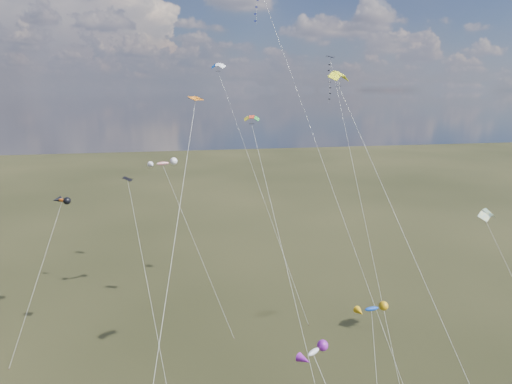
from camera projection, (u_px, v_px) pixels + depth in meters
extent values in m
cube|color=black|center=(330.00, 57.00, 58.51)|extent=(1.34, 1.35, 0.32)
cylinder|color=silver|center=(361.00, 204.00, 50.81)|extent=(0.29, 23.64, 33.23)
cylinder|color=silver|center=(328.00, 176.00, 45.25)|extent=(9.79, 23.44, 41.34)
cube|color=black|center=(128.00, 179.00, 49.56)|extent=(1.12, 1.16, 0.39)
cylinder|color=silver|center=(148.00, 286.00, 45.83)|extent=(3.70, 13.02, 19.62)
cube|color=orange|center=(196.00, 98.00, 32.08)|extent=(1.16, 1.15, 0.26)
cylinder|color=silver|center=(159.00, 345.00, 27.05)|extent=(6.32, 15.75, 28.47)
cylinder|color=silver|center=(432.00, 290.00, 32.24)|extent=(6.81, 21.27, 30.41)
cylinder|color=silver|center=(260.00, 187.00, 61.46)|extent=(8.87, 17.42, 32.64)
cube|color=#332316|center=(309.00, 325.00, 57.55)|extent=(0.10, 0.10, 0.12)
cylinder|color=silver|center=(283.00, 250.00, 46.83)|extent=(2.34, 22.16, 25.93)
ellipsoid|color=#C94D10|center=(62.00, 200.00, 57.19)|extent=(2.46, 2.50, 1.03)
cylinder|color=silver|center=(37.00, 278.00, 52.84)|extent=(4.40, 11.76, 15.56)
cube|color=#332316|center=(9.00, 369.00, 48.49)|extent=(0.10, 0.10, 0.12)
ellipsoid|color=silver|center=(314.00, 352.00, 29.58)|extent=(2.24, 1.88, 0.75)
ellipsoid|color=red|center=(163.00, 163.00, 61.40)|extent=(3.62, 2.16, 1.22)
cylinder|color=silver|center=(196.00, 246.00, 57.91)|extent=(7.53, 13.27, 19.41)
cube|color=#332316|center=(234.00, 338.00, 54.41)|extent=(0.10, 0.10, 0.12)
ellipsoid|color=#0F3BAD|center=(372.00, 309.00, 36.41)|extent=(2.48, 1.12, 0.87)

